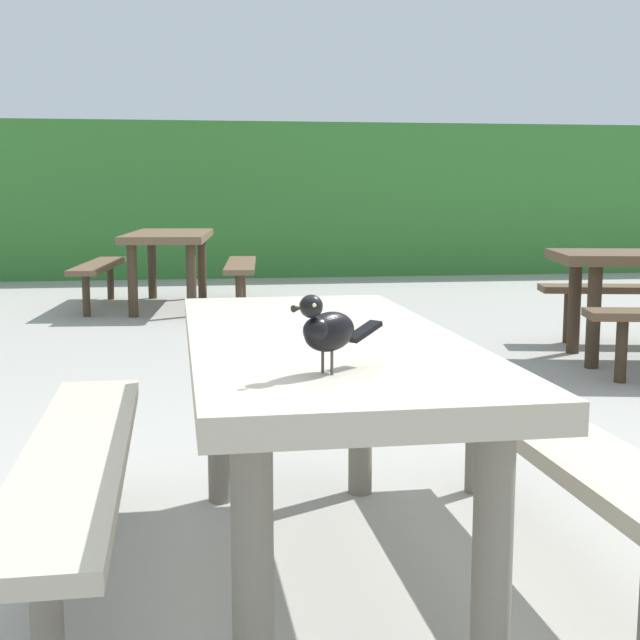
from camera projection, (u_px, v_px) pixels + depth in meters
name	position (u px, v px, depth m)	size (l,w,h in m)	color
ground_plane	(292.00, 625.00, 2.34)	(60.00, 60.00, 0.00)	#A3A099
hedge_wall	(210.00, 200.00, 12.07)	(28.00, 1.47, 2.03)	#387A33
picnic_table_foreground	(322.00, 396.00, 2.55)	(1.72, 1.82, 0.74)	#B2A893
bird_grackle	(326.00, 329.00, 1.95)	(0.24, 0.20, 0.18)	black
picnic_table_mid_left	(170.00, 251.00, 8.65)	(1.81, 1.85, 0.74)	brown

